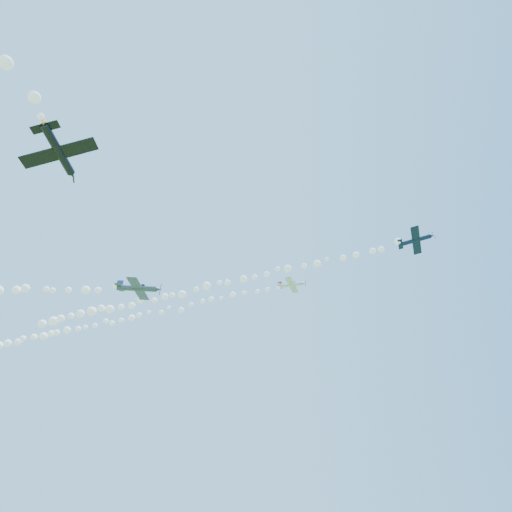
{
  "coord_description": "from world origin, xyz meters",
  "views": [
    {
      "loc": [
        4.1,
        -57.62,
        2.0
      ],
      "look_at": [
        2.18,
        -6.58,
        46.86
      ],
      "focal_mm": 30.0,
      "sensor_mm": 36.0,
      "label": 1
    }
  ],
  "objects_px": {
    "plane_grey": "(138,288)",
    "plane_black": "(59,152)",
    "plane_navy": "(416,240)",
    "plane_white": "(292,285)"
  },
  "relations": [
    {
      "from": "plane_grey",
      "to": "plane_black",
      "type": "relative_size",
      "value": 1.12
    },
    {
      "from": "plane_navy",
      "to": "plane_black",
      "type": "relative_size",
      "value": 0.99
    },
    {
      "from": "plane_white",
      "to": "plane_black",
      "type": "height_order",
      "value": "plane_white"
    },
    {
      "from": "plane_white",
      "to": "plane_navy",
      "type": "relative_size",
      "value": 0.97
    },
    {
      "from": "plane_navy",
      "to": "plane_white",
      "type": "bearing_deg",
      "value": 159.23
    },
    {
      "from": "plane_white",
      "to": "plane_navy",
      "type": "height_order",
      "value": "plane_white"
    },
    {
      "from": "plane_white",
      "to": "plane_navy",
      "type": "distance_m",
      "value": 26.49
    },
    {
      "from": "plane_grey",
      "to": "plane_black",
      "type": "height_order",
      "value": "plane_grey"
    },
    {
      "from": "plane_navy",
      "to": "plane_black",
      "type": "height_order",
      "value": "plane_navy"
    },
    {
      "from": "plane_black",
      "to": "plane_white",
      "type": "bearing_deg",
      "value": -24.5
    }
  ]
}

